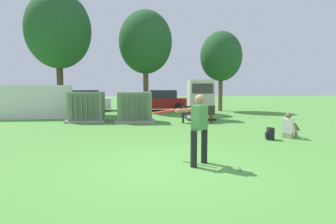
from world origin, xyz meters
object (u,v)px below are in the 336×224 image
object	(u,v)px
seated_spectator	(289,128)
parked_car_leftmost	(84,101)
batter	(197,126)
backpack	(270,134)
generator_enclosure	(200,100)
park_bench	(198,113)
transformer_mid_west	(135,107)
sports_ball	(240,169)
transformer_west	(87,107)
parked_car_left_of_center	(161,101)

from	to	relation	value
seated_spectator	parked_car_leftmost	size ratio (longest dim) A/B	0.22
batter	backpack	xyz separation A→B (m)	(3.29, 3.00, -0.76)
generator_enclosure	seated_spectator	world-z (taller)	generator_enclosure
park_bench	seated_spectator	size ratio (longest dim) A/B	1.88
transformer_mid_west	sports_ball	size ratio (longest dim) A/B	23.33
transformer_mid_west	sports_ball	world-z (taller)	transformer_mid_west
transformer_west	generator_enclosure	xyz separation A→B (m)	(6.39, 0.30, 0.35)
generator_enclosure	sports_ball	size ratio (longest dim) A/B	25.56
generator_enclosure	parked_car_leftmost	bearing A→B (deg)	139.81
generator_enclosure	backpack	distance (m)	6.63
park_bench	batter	distance (m)	8.05
sports_ball	seated_spectator	xyz separation A→B (m)	(3.32, 3.92, 0.33)
transformer_west	park_bench	bearing A→B (deg)	-12.15
batter	park_bench	bearing A→B (deg)	78.41
transformer_mid_west	batter	distance (m)	8.87
batter	sports_ball	distance (m)	1.42
park_bench	parked_car_leftmost	distance (m)	11.05
transformer_mid_west	park_bench	bearing A→B (deg)	-14.07
generator_enclosure	park_bench	size ratio (longest dim) A/B	1.27
generator_enclosure	backpack	xyz separation A→B (m)	(1.21, -6.45, -0.92)
backpack	parked_car_leftmost	world-z (taller)	parked_car_leftmost
sports_ball	generator_enclosure	bearing A→B (deg)	83.13
seated_spectator	parked_car_leftmost	distance (m)	16.21
batter	seated_spectator	xyz separation A→B (m)	(4.19, 3.31, -0.60)
transformer_west	generator_enclosure	distance (m)	6.41
transformer_west	batter	bearing A→B (deg)	-64.78
park_bench	backpack	xyz separation A→B (m)	(1.68, -4.88, -0.32)
generator_enclosure	parked_car_leftmost	world-z (taller)	generator_enclosure
generator_enclosure	parked_car_left_of_center	xyz separation A→B (m)	(-1.80, 6.45, -0.38)
batter	parked_car_left_of_center	world-z (taller)	batter
transformer_west	sports_ball	world-z (taller)	transformer_west
parked_car_leftmost	parked_car_left_of_center	size ratio (longest dim) A/B	1.03
batter	backpack	bearing A→B (deg)	42.31
generator_enclosure	backpack	size ratio (longest dim) A/B	5.23
batter	backpack	world-z (taller)	batter
parked_car_leftmost	parked_car_left_of_center	bearing A→B (deg)	-1.75
seated_spectator	transformer_west	bearing A→B (deg)	145.48
sports_ball	batter	bearing A→B (deg)	144.78
sports_ball	parked_car_left_of_center	distance (m)	16.54
batter	seated_spectator	world-z (taller)	batter
transformer_mid_west	park_bench	xyz separation A→B (m)	(3.30, -0.83, -0.25)
seated_spectator	sports_ball	bearing A→B (deg)	-130.26
parked_car_leftmost	park_bench	bearing A→B (deg)	-48.02
transformer_west	parked_car_left_of_center	distance (m)	8.16
transformer_west	batter	distance (m)	10.12
parked_car_leftmost	parked_car_left_of_center	world-z (taller)	same
transformer_west	parked_car_leftmost	bearing A→B (deg)	101.92
parked_car_leftmost	sports_ball	bearing A→B (deg)	-68.31
transformer_mid_west	generator_enclosure	size ratio (longest dim) A/B	0.91
parked_car_leftmost	generator_enclosure	bearing A→B (deg)	-40.19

